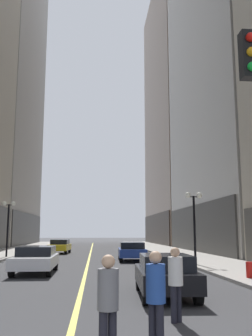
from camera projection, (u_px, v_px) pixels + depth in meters
ground_plane at (90, 253)px, 37.18m from camera, size 200.00×200.00×0.00m
sidewalk_left at (5, 253)px, 36.55m from camera, size 4.50×78.00×0.15m
sidewalk_right at (173, 252)px, 37.84m from camera, size 4.50×78.00×0.15m
lane_centre_stripe at (90, 253)px, 37.18m from camera, size 0.16×70.00×0.01m
building_right_far at (184, 112)px, 66.85m from camera, size 10.85×26.00×46.38m
car_black at (165, 274)px, 12.04m from camera, size 1.91×4.14×1.32m
car_white at (36, 258)px, 18.94m from camera, size 1.97×4.71×1.32m
car_blue at (132, 251)px, 26.95m from camera, size 2.00×4.26×1.32m
car_yellow at (60, 246)px, 36.38m from camera, size 1.98×4.27×1.32m
pedestrian_in_white_shirt at (176, 278)px, 8.73m from camera, size 0.47×0.47×1.68m
pedestrian_in_grey_suit at (108, 300)px, 5.98m from camera, size 0.45×0.45×1.67m
pedestrian_in_blue_hoodie at (156, 293)px, 6.51m from camera, size 0.48×0.48×1.70m
street_lamp_left_far at (8, 216)px, 29.74m from camera, size 1.06×0.36×4.43m
street_lamp_right_mid at (194, 212)px, 22.84m from camera, size 1.06×0.36×4.43m
fire_hydrant_right at (250, 272)px, 15.73m from camera, size 0.28×0.28×0.80m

